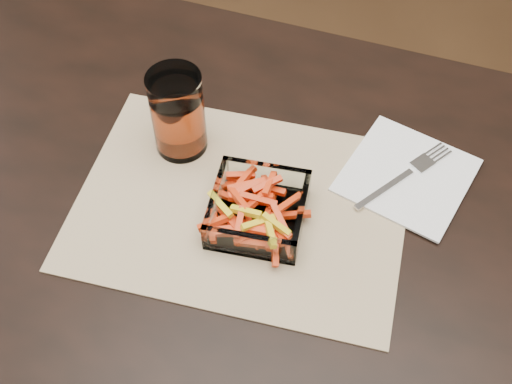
% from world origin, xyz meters
% --- Properties ---
extents(dining_table, '(1.60, 0.90, 0.75)m').
position_xyz_m(dining_table, '(0.00, 0.00, 0.66)').
color(dining_table, black).
rests_on(dining_table, ground).
extents(placemat, '(0.48, 0.37, 0.00)m').
position_xyz_m(placemat, '(-0.12, 0.06, 0.75)').
color(placemat, tan).
rests_on(placemat, dining_table).
extents(glass_bowl, '(0.14, 0.14, 0.05)m').
position_xyz_m(glass_bowl, '(-0.08, 0.04, 0.77)').
color(glass_bowl, white).
rests_on(glass_bowl, placemat).
extents(tumbler, '(0.08, 0.08, 0.13)m').
position_xyz_m(tumbler, '(-0.23, 0.13, 0.81)').
color(tumbler, white).
rests_on(tumbler, placemat).
extents(napkin, '(0.20, 0.20, 0.00)m').
position_xyz_m(napkin, '(0.09, 0.18, 0.76)').
color(napkin, white).
rests_on(napkin, placemat).
extents(fork, '(0.11, 0.16, 0.00)m').
position_xyz_m(fork, '(0.09, 0.18, 0.76)').
color(fork, silver).
rests_on(fork, napkin).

